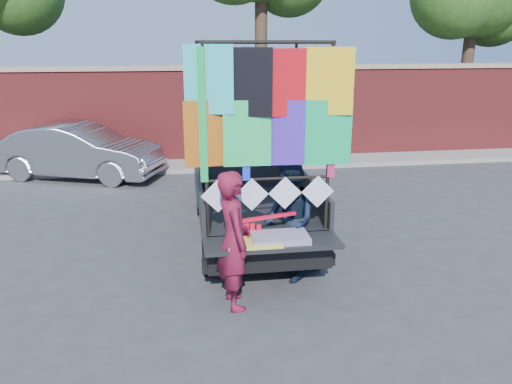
{
  "coord_description": "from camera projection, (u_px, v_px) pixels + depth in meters",
  "views": [
    {
      "loc": [
        -1.34,
        -6.68,
        3.27
      ],
      "look_at": [
        -0.38,
        -0.18,
        1.25
      ],
      "focal_mm": 35.0,
      "sensor_mm": 36.0,
      "label": 1
    }
  ],
  "objects": [
    {
      "name": "ground",
      "position": [
        279.0,
        267.0,
        7.47
      ],
      "size": [
        90.0,
        90.0,
        0.0
      ],
      "primitive_type": "plane",
      "color": "#38383A",
      "rests_on": "ground"
    },
    {
      "name": "brick_wall",
      "position": [
        232.0,
        113.0,
        13.7
      ],
      "size": [
        30.0,
        0.45,
        2.61
      ],
      "color": "maroon",
      "rests_on": "ground"
    },
    {
      "name": "curb",
      "position": [
        235.0,
        164.0,
        13.41
      ],
      "size": [
        30.0,
        1.2,
        0.12
      ],
      "primitive_type": "cube",
      "color": "gray",
      "rests_on": "ground"
    },
    {
      "name": "pickup_truck",
      "position": [
        245.0,
        180.0,
        9.07
      ],
      "size": [
        2.06,
        5.18,
        3.26
      ],
      "color": "black",
      "rests_on": "ground"
    },
    {
      "name": "sedan",
      "position": [
        79.0,
        151.0,
        12.13
      ],
      "size": [
        4.26,
        2.69,
        1.32
      ],
      "primitive_type": "imported",
      "rotation": [
        0.0,
        0.0,
        1.22
      ],
      "color": "#A1A3A8",
      "rests_on": "ground"
    },
    {
      "name": "woman",
      "position": [
        234.0,
        240.0,
        6.17
      ],
      "size": [
        0.51,
        0.7,
        1.78
      ],
      "primitive_type": "imported",
      "rotation": [
        0.0,
        0.0,
        1.72
      ],
      "color": "maroon",
      "rests_on": "ground"
    },
    {
      "name": "man",
      "position": [
        289.0,
        220.0,
        6.92
      ],
      "size": [
        0.79,
        0.95,
        1.74
      ],
      "primitive_type": "imported",
      "rotation": [
        0.0,
        0.0,
        -1.4
      ],
      "color": "#131E30",
      "rests_on": "ground"
    },
    {
      "name": "streamer_bundle",
      "position": [
        255.0,
        232.0,
        6.53
      ],
      "size": [
        0.93,
        0.29,
        0.65
      ],
      "color": "#F60D2F",
      "rests_on": "ground"
    }
  ]
}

